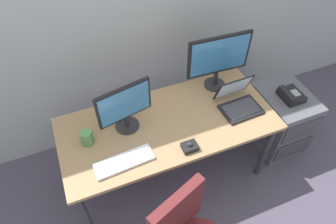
% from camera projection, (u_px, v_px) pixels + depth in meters
% --- Properties ---
extents(ground_plane, '(8.00, 8.00, 0.00)m').
position_uv_depth(ground_plane, '(168.00, 171.00, 2.85)').
color(ground_plane, '#4A4454').
extents(desk, '(1.66, 0.76, 0.71)m').
position_uv_depth(desk, '(168.00, 128.00, 2.38)').
color(desk, '#9B7951').
rests_on(desk, ground).
extents(file_cabinet, '(0.42, 0.53, 0.62)m').
position_uv_depth(file_cabinet, '(279.00, 120.00, 2.87)').
color(file_cabinet, '#54565D').
rests_on(file_cabinet, ground).
extents(desk_phone, '(0.17, 0.20, 0.09)m').
position_uv_depth(desk_phone, '(291.00, 95.00, 2.61)').
color(desk_phone, black).
rests_on(desk_phone, file_cabinet).
extents(monitor_main, '(0.53, 0.18, 0.49)m').
position_uv_depth(monitor_main, '(219.00, 58.00, 2.40)').
color(monitor_main, '#262628').
rests_on(monitor_main, desk).
extents(monitor_side, '(0.41, 0.18, 0.39)m').
position_uv_depth(monitor_side, '(125.00, 106.00, 2.14)').
color(monitor_side, '#262628').
rests_on(monitor_side, desk).
extents(keyboard, '(0.42, 0.16, 0.03)m').
position_uv_depth(keyboard, '(124.00, 161.00, 2.08)').
color(keyboard, silver).
rests_on(keyboard, desk).
extents(laptop, '(0.32, 0.31, 0.23)m').
position_uv_depth(laptop, '(238.00, 101.00, 2.41)').
color(laptop, black).
rests_on(laptop, desk).
extents(trackball_mouse, '(0.11, 0.09, 0.07)m').
position_uv_depth(trackball_mouse, '(190.00, 146.00, 2.15)').
color(trackball_mouse, black).
rests_on(trackball_mouse, desk).
extents(coffee_mug, '(0.09, 0.08, 0.12)m').
position_uv_depth(coffee_mug, '(87.00, 137.00, 2.16)').
color(coffee_mug, '#508949').
rests_on(coffee_mug, desk).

